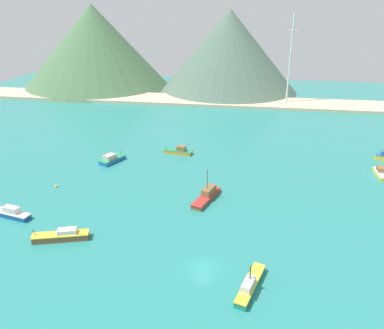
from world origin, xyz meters
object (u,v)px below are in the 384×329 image
at_px(fishing_boat_5, 8,213).
at_px(fishing_boat_4, 207,196).
at_px(fishing_boat_8, 381,173).
at_px(fishing_boat_0, 62,236).
at_px(fishing_boat_2, 250,285).
at_px(radio_tower, 290,60).
at_px(fishing_boat_1, 112,159).
at_px(buoy_1, 56,187).
at_px(fishing_boat_7, 179,151).

bearing_deg(fishing_boat_5, fishing_boat_4, 19.44).
bearing_deg(fishing_boat_5, fishing_boat_8, 22.44).
xyz_separation_m(fishing_boat_0, fishing_boat_5, (-14.55, 6.00, 0.01)).
distance_m(fishing_boat_2, radio_tower, 118.80).
distance_m(fishing_boat_4, radio_tower, 93.91).
xyz_separation_m(fishing_boat_1, fishing_boat_2, (38.12, -44.21, -0.04)).
distance_m(fishing_boat_2, fishing_boat_8, 56.36).
xyz_separation_m(fishing_boat_2, fishing_boat_5, (-48.70, 13.69, -0.01)).
relative_size(fishing_boat_5, radio_tower, 0.29).
distance_m(fishing_boat_5, buoy_1, 14.19).
xyz_separation_m(fishing_boat_5, buoy_1, (3.00, 13.85, -0.69)).
relative_size(fishing_boat_1, fishing_boat_4, 0.74).
relative_size(fishing_boat_0, fishing_boat_7, 1.19).
distance_m(fishing_boat_5, fishing_boat_7, 48.28).
bearing_deg(fishing_boat_5, buoy_1, 77.79).
xyz_separation_m(fishing_boat_0, fishing_boat_1, (-3.98, 36.52, 0.07)).
bearing_deg(fishing_boat_8, fishing_boat_7, 172.70).
bearing_deg(fishing_boat_0, fishing_boat_2, -12.70).
xyz_separation_m(fishing_boat_1, fishing_boat_4, (28.14, -16.86, 0.03)).
distance_m(fishing_boat_2, fishing_boat_7, 57.71).
distance_m(fishing_boat_4, buoy_1, 35.72).
relative_size(fishing_boat_0, fishing_boat_1, 1.27).
distance_m(fishing_boat_1, fishing_boat_2, 58.38).
height_order(fishing_boat_0, fishing_boat_7, fishing_boat_0).
bearing_deg(fishing_boat_1, fishing_boat_0, -83.78).
distance_m(fishing_boat_2, buoy_1, 53.36).
xyz_separation_m(fishing_boat_0, radio_tower, (46.61, 109.11, 17.77)).
distance_m(fishing_boat_0, fishing_boat_7, 47.58).
relative_size(fishing_boat_1, fishing_boat_5, 0.75).
xyz_separation_m(fishing_boat_0, fishing_boat_8, (65.57, 39.09, -0.10)).
bearing_deg(radio_tower, fishing_boat_4, -104.09).
bearing_deg(buoy_1, fishing_boat_7, 47.05).
relative_size(fishing_boat_0, fishing_boat_8, 1.42).
relative_size(fishing_boat_0, buoy_1, 13.97).
height_order(fishing_boat_2, fishing_boat_7, fishing_boat_2).
relative_size(fishing_boat_0, radio_tower, 0.28).
height_order(fishing_boat_5, fishing_boat_8, fishing_boat_5).
bearing_deg(radio_tower, fishing_boat_7, -118.22).
bearing_deg(fishing_boat_7, fishing_boat_2, -68.15).
distance_m(fishing_boat_8, buoy_1, 79.49).
relative_size(fishing_boat_5, fishing_boat_7, 1.25).
xyz_separation_m(fishing_boat_4, radio_tower, (22.46, 89.45, 17.66)).
xyz_separation_m(fishing_boat_2, fishing_boat_4, (-9.99, 27.35, 0.07)).
relative_size(fishing_boat_1, fishing_boat_8, 1.12).
bearing_deg(fishing_boat_0, fishing_boat_8, 30.80).
distance_m(fishing_boat_0, radio_tower, 119.97).
height_order(fishing_boat_0, fishing_boat_8, fishing_boat_0).
bearing_deg(buoy_1, fishing_boat_1, 65.57).
relative_size(fishing_boat_0, fishing_boat_2, 1.01).
relative_size(fishing_boat_2, fishing_boat_5, 0.94).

